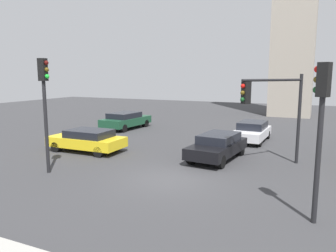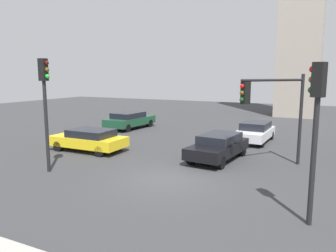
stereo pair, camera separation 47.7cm
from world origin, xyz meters
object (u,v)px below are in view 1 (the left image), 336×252
(car_1, at_px, (252,131))
(car_3, at_px, (218,146))
(traffic_light_0, at_px, (273,102))
(car_4, at_px, (126,120))
(traffic_light_2, at_px, (45,94))
(traffic_light_1, at_px, (321,113))
(car_2, at_px, (87,140))

(car_1, bearing_deg, car_3, -5.72)
(traffic_light_0, relative_size, car_4, 0.95)
(car_3, bearing_deg, traffic_light_2, -42.93)
(car_4, bearing_deg, traffic_light_0, -114.63)
(traffic_light_0, height_order, car_1, traffic_light_0)
(traffic_light_2, distance_m, car_1, 13.80)
(car_1, distance_m, car_4, 10.74)
(traffic_light_2, relative_size, car_3, 1.13)
(traffic_light_1, bearing_deg, car_4, -18.64)
(car_4, bearing_deg, traffic_light_1, -126.17)
(traffic_light_2, bearing_deg, car_1, 48.57)
(car_3, bearing_deg, car_4, -117.81)
(traffic_light_0, bearing_deg, traffic_light_2, -24.33)
(traffic_light_0, relative_size, traffic_light_1, 0.93)
(traffic_light_1, bearing_deg, car_2, 1.30)
(traffic_light_1, height_order, car_3, traffic_light_1)
(traffic_light_0, distance_m, traffic_light_1, 6.00)
(traffic_light_0, xyz_separation_m, car_4, (-12.77, 7.13, -2.52))
(traffic_light_2, height_order, car_3, traffic_light_2)
(traffic_light_2, height_order, car_4, traffic_light_2)
(traffic_light_1, relative_size, car_3, 1.05)
(traffic_light_0, bearing_deg, traffic_light_1, 56.82)
(car_1, relative_size, car_4, 0.90)
(traffic_light_0, distance_m, car_2, 10.74)
(car_2, bearing_deg, car_4, -73.90)
(car_1, bearing_deg, car_2, -47.35)
(car_2, distance_m, car_3, 7.71)
(traffic_light_0, bearing_deg, car_3, -65.00)
(car_1, height_order, car_3, car_3)
(traffic_light_0, height_order, traffic_light_2, traffic_light_2)
(car_1, relative_size, car_3, 0.93)
(traffic_light_2, bearing_deg, car_3, 32.48)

